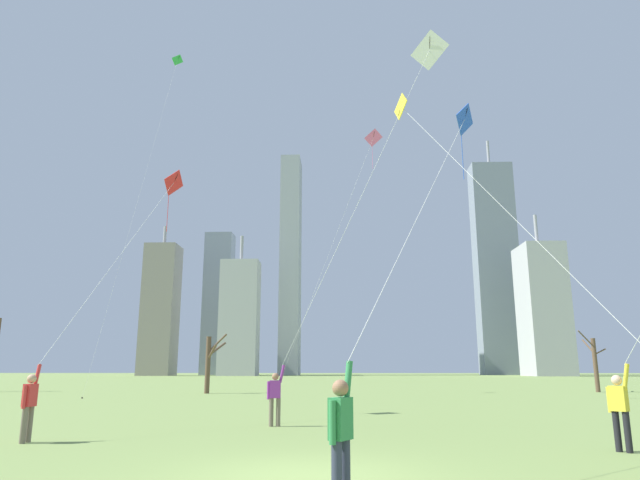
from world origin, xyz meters
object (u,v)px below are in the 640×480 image
object	(u,v)px
kite_flyer_midfield_center_red	(69,342)
kite_flyer_foreground_right_blue	(375,347)
kite_flyer_midfield_left_white	(311,316)
distant_kite_high_overhead_pink	(367,154)
bare_tree_left_of_center	(210,361)
kite_flyer_midfield_right_yellow	(618,347)
distant_kite_drifting_right_green	(169,89)
bare_tree_far_right_edge	(595,362)

from	to	relation	value
kite_flyer_midfield_center_red	kite_flyer_foreground_right_blue	distance (m)	10.51
kite_flyer_midfield_left_white	distant_kite_high_overhead_pink	size ratio (longest dim) A/B	0.80
kite_flyer_foreground_right_blue	bare_tree_left_of_center	distance (m)	33.97
kite_flyer_midfield_right_yellow	distant_kite_drifting_right_green	bearing A→B (deg)	122.21
distant_kite_drifting_right_green	kite_flyer_midfield_right_yellow	bearing A→B (deg)	-57.79
kite_flyer_midfield_right_yellow	distant_kite_drifting_right_green	world-z (taller)	distant_kite_drifting_right_green
distant_kite_high_overhead_pink	bare_tree_left_of_center	bearing A→B (deg)	146.37
kite_flyer_midfield_right_yellow	distant_kite_drifting_right_green	distance (m)	40.37
kite_flyer_foreground_right_blue	kite_flyer_midfield_left_white	bearing A→B (deg)	99.00
distant_kite_high_overhead_pink	bare_tree_far_right_edge	size ratio (longest dim) A/B	3.66
distant_kite_high_overhead_pink	kite_flyer_foreground_right_blue	bearing A→B (deg)	-93.01
bare_tree_far_right_edge	kite_flyer_midfield_right_yellow	bearing A→B (deg)	-112.86
kite_flyer_foreground_right_blue	distant_kite_drifting_right_green	bearing A→B (deg)	113.83
kite_flyer_midfield_left_white	bare_tree_left_of_center	size ratio (longest dim) A/B	3.17
kite_flyer_midfield_right_yellow	bare_tree_far_right_edge	bearing A→B (deg)	67.14
kite_flyer_midfield_left_white	distant_kite_high_overhead_pink	distance (m)	19.74
kite_flyer_midfield_right_yellow	bare_tree_left_of_center	world-z (taller)	kite_flyer_midfield_right_yellow
kite_flyer_midfield_right_yellow	bare_tree_far_right_edge	size ratio (longest dim) A/B	2.27
distant_kite_high_overhead_pink	kite_flyer_midfield_right_yellow	bearing A→B (deg)	-81.78
kite_flyer_foreground_right_blue	distant_kite_drifting_right_green	xyz separation A→B (m)	(-13.75, 31.13, 21.01)
distant_kite_drifting_right_green	distant_kite_high_overhead_pink	distance (m)	18.14
distant_kite_drifting_right_green	bare_tree_far_right_edge	bearing A→B (deg)	8.15
kite_flyer_midfield_center_red	kite_flyer_foreground_right_blue	bearing A→B (deg)	-39.80
bare_tree_far_right_edge	distant_kite_high_overhead_pink	bearing A→B (deg)	-148.40
distant_kite_high_overhead_pink	kite_flyer_midfield_left_white	bearing A→B (deg)	-100.07
kite_flyer_foreground_right_blue	bare_tree_far_right_edge	size ratio (longest dim) A/B	2.08
kite_flyer_midfield_center_red	bare_tree_left_of_center	distance (m)	25.82
kite_flyer_midfield_center_red	distant_kite_high_overhead_pink	world-z (taller)	distant_kite_high_overhead_pink
kite_flyer_midfield_right_yellow	distant_kite_high_overhead_pink	distance (m)	26.63
kite_flyer_midfield_center_red	distant_kite_drifting_right_green	xyz separation A→B (m)	(-5.68, 24.41, 20.64)
kite_flyer_midfield_left_white	kite_flyer_foreground_right_blue	bearing A→B (deg)	-81.00
kite_flyer_midfield_center_red	kite_flyer_foreground_right_blue	size ratio (longest dim) A/B	1.05
kite_flyer_midfield_right_yellow	bare_tree_left_of_center	size ratio (longest dim) A/B	2.47
kite_flyer_foreground_right_blue	kite_flyer_midfield_left_white	size ratio (longest dim) A/B	0.71
kite_flyer_foreground_right_blue	distant_kite_high_overhead_pink	distance (m)	28.19
kite_flyer_midfield_right_yellow	distant_kite_high_overhead_pink	size ratio (longest dim) A/B	0.62
bare_tree_left_of_center	bare_tree_far_right_edge	xyz separation A→B (m)	(28.88, 3.33, -0.06)
kite_flyer_foreground_right_blue	bare_tree_far_right_edge	xyz separation A→B (m)	(18.92, 35.81, 0.11)
kite_flyer_midfield_left_white	distant_kite_drifting_right_green	size ratio (longest dim) A/B	0.51
kite_flyer_midfield_right_yellow	distant_kite_drifting_right_green	size ratio (longest dim) A/B	0.39
kite_flyer_midfield_right_yellow	kite_flyer_midfield_left_white	xyz separation A→B (m)	(-6.11, 7.35, 1.27)
kite_flyer_midfield_center_red	distant_kite_drifting_right_green	bearing A→B (deg)	103.10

